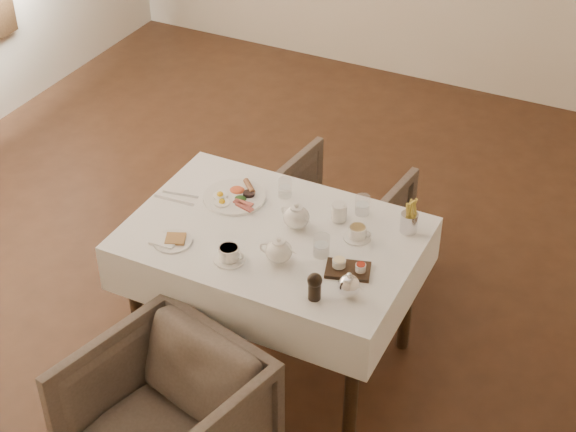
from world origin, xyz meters
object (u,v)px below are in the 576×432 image
(table, at_px, (273,253))
(armchair_near, at_px, (166,423))
(breakfast_plate, at_px, (235,196))
(teapot_centre, at_px, (296,215))
(armchair_far, at_px, (337,220))

(table, distance_m, armchair_near, 0.89)
(breakfast_plate, relative_size, teapot_centre, 1.82)
(armchair_far, relative_size, teapot_centre, 4.04)
(teapot_centre, bearing_deg, armchair_far, 111.02)
(breakfast_plate, distance_m, teapot_centre, 0.37)
(armchair_far, distance_m, teapot_centre, 0.89)
(armchair_near, bearing_deg, breakfast_plate, 116.20)
(table, xyz_separation_m, armchair_near, (-0.07, -0.83, -0.32))
(armchair_near, xyz_separation_m, teapot_centre, (0.15, 0.91, 0.50))
(armchair_near, distance_m, armchair_far, 1.62)
(armchair_near, bearing_deg, teapot_centre, 95.13)
(table, bearing_deg, breakfast_plate, 150.15)
(breakfast_plate, bearing_deg, armchair_near, -99.02)
(armchair_far, bearing_deg, table, 97.50)
(armchair_far, relative_size, breakfast_plate, 2.22)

